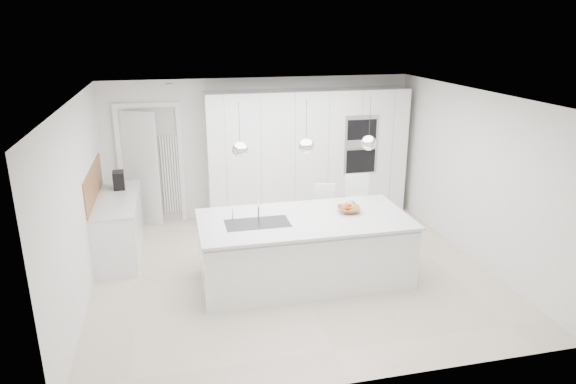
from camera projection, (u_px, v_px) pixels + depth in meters
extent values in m
plane|color=beige|center=(293.00, 271.00, 7.39)|extent=(5.50, 5.50, 0.00)
plane|color=white|center=(261.00, 147.00, 9.32)|extent=(5.50, 0.00, 5.50)
plane|color=white|center=(79.00, 203.00, 6.41)|extent=(0.00, 5.00, 5.00)
plane|color=white|center=(293.00, 96.00, 6.61)|extent=(5.50, 5.50, 0.00)
cube|color=white|center=(307.00, 154.00, 9.24)|extent=(3.60, 0.60, 2.30)
cube|color=white|center=(136.00, 169.00, 8.85)|extent=(0.76, 0.38, 2.00)
cube|color=white|center=(119.00, 227.00, 7.84)|extent=(0.60, 1.80, 0.86)
cube|color=silver|center=(116.00, 199.00, 7.70)|extent=(0.62, 1.82, 0.04)
cube|color=#9C6740|center=(94.00, 183.00, 7.56)|extent=(0.02, 1.80, 0.50)
cube|color=white|center=(305.00, 251.00, 7.00)|extent=(2.80, 1.20, 0.86)
cube|color=silver|center=(304.00, 219.00, 6.91)|extent=(2.84, 1.40, 0.04)
cylinder|color=white|center=(258.00, 207.00, 6.86)|extent=(0.02, 0.02, 0.30)
sphere|color=white|center=(240.00, 150.00, 6.36)|extent=(0.20, 0.20, 0.20)
sphere|color=white|center=(306.00, 146.00, 6.54)|extent=(0.20, 0.20, 0.20)
sphere|color=white|center=(369.00, 143.00, 6.72)|extent=(0.20, 0.20, 0.20)
imported|color=#9C6740|center=(349.00, 210.00, 7.10)|extent=(0.36, 0.36, 0.08)
cube|color=black|center=(119.00, 180.00, 8.09)|extent=(0.18, 0.27, 0.28)
sphere|color=red|center=(347.00, 208.00, 7.08)|extent=(0.08, 0.08, 0.08)
sphere|color=red|center=(349.00, 207.00, 7.13)|extent=(0.07, 0.07, 0.07)
torus|color=gold|center=(349.00, 205.00, 7.05)|extent=(0.25, 0.18, 0.22)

